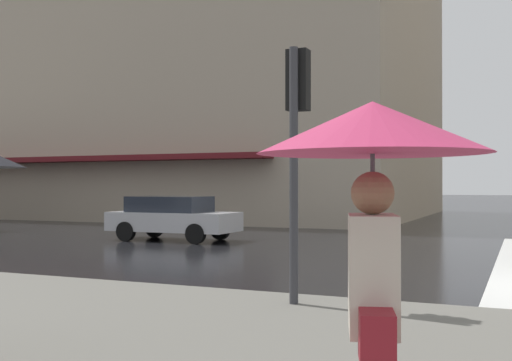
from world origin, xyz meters
name	(u,v)px	position (x,y,z in m)	size (l,w,h in m)	color
haussmann_block_mid	(179,42)	(22.47, 20.69, 10.83)	(21.14, 29.81, 22.12)	tan
traffic_signal_post	(297,119)	(-3.64, 3.50, 2.67)	(0.44, 0.30, 3.50)	#333338
car_silver	(173,217)	(5.50, 10.96, 0.76)	(1.85, 4.10, 1.41)	#B7B7BC
pedestrian_approaching_kerb	(373,168)	(-8.62, 1.31, 1.85)	(1.19, 1.19, 2.04)	beige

